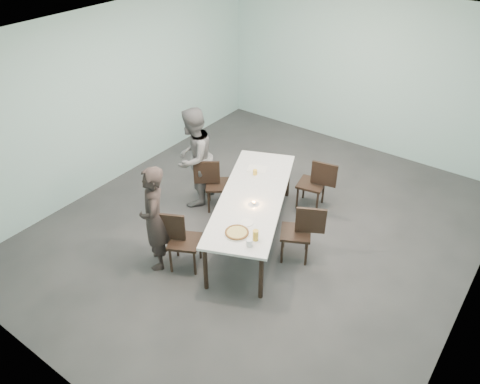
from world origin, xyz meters
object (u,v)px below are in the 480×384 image
Objects in this scene: pizza at (237,233)px; amber_tumbler at (255,172)px; beer_glass at (256,235)px; side_plate at (247,223)px; chair_far_left at (214,181)px; diner_near at (154,219)px; chair_near_left at (179,237)px; chair_far_right at (317,181)px; diner_far at (193,158)px; water_tumbler at (249,243)px; table at (252,199)px; chair_near_right at (302,229)px; tealight at (254,203)px.

amber_tumbler reaches higher than pizza.
beer_glass is 1.88× the size of amber_tumbler.
side_plate is at bearing -60.68° from amber_tumbler.
pizza is at bearing -64.63° from amber_tumbler.
amber_tumbler is at bearing -17.75° from chair_far_left.
diner_near is 19.61× the size of amber_tumbler.
chair_near_left is 5.80× the size of beer_glass.
chair_far_right is at bearing 88.02° from pizza.
water_tumbler is at bearing 46.16° from diner_far.
table is 0.86m from chair_near_right.
diner_near reaches higher than chair_near_right.
beer_glass is (1.33, 0.47, 0.04)m from diner_near.
chair_near_left is at bearing -160.42° from pizza.
pizza is at bearing -68.26° from table.
chair_far_left is 0.52× the size of diner_far.
diner_far reaches higher than chair_far_left.
diner_far is at bearing 153.78° from side_plate.
chair_far_left is 1.59m from diner_near.
table is 1.33m from chair_far_right.
beer_glass is at bearing -53.07° from table.
diner_near is 1.83m from amber_tumbler.
chair_near_left is 0.42m from diner_near.
amber_tumbler is at bearing 123.35° from tealight.
water_tumbler is at bearing -57.34° from table.
chair_near_right is (1.29, 1.14, 0.00)m from chair_near_left.
side_plate is 1.20× the size of beer_glass.
tealight is (0.87, 1.10, -0.01)m from diner_near.
diner_near is at bearing 54.66° from chair_far_right.
chair_far_right is 1.85m from side_plate.
chair_far_left is 4.83× the size of side_plate.
chair_near_left is at bearing 20.02° from diner_far.
tealight is at bearing 30.60° from chair_near_left.
pizza is at bearing -7.75° from chair_near_left.
beer_glass is (1.92, -1.02, -0.02)m from diner_far.
pizza is at bearing -171.64° from beer_glass.
chair_near_left reaches higher than side_plate.
chair_near_left is 1.63m from diner_far.
chair_near_right is 0.52× the size of diner_far.
beer_glass is 1.67× the size of water_tumbler.
diner_near reaches higher than tealight.
table is at bearing 126.93° from beer_glass.
table is 3.15× the size of chair_near_left.
table is at bearing 117.86° from side_plate.
chair_near_right is 9.67× the size of water_tumbler.
beer_glass is at bearing 84.34° from chair_far_right.
diner_near is 0.93× the size of diner_far.
amber_tumbler is at bearing 123.31° from diner_near.
chair_far_right is at bearing -1.77° from chair_far_left.
pizza is 3.78× the size of water_tumbler.
chair_far_right is 9.67× the size of water_tumbler.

